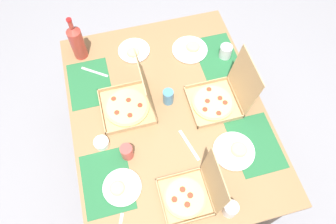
# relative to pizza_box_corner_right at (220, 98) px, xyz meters

# --- Properties ---
(ground_plane) EXTENTS (6.00, 6.00, 0.00)m
(ground_plane) POSITION_rel_pizza_box_corner_right_xyz_m (-0.01, -0.32, -0.82)
(ground_plane) COLOR gray
(dining_table) EXTENTS (1.47, 1.15, 0.77)m
(dining_table) POSITION_rel_pizza_box_corner_right_xyz_m (-0.01, -0.32, -0.15)
(dining_table) COLOR #3F3328
(dining_table) RESTS_ON ground_plane
(placemat_near_left) EXTENTS (0.36, 0.26, 0.00)m
(placemat_near_left) POSITION_rel_pizza_box_corner_right_xyz_m (-0.34, -0.74, -0.05)
(placemat_near_left) COLOR #236638
(placemat_near_left) RESTS_ON dining_table
(placemat_near_right) EXTENTS (0.36, 0.26, 0.00)m
(placemat_near_right) POSITION_rel_pizza_box_corner_right_xyz_m (0.32, -0.74, -0.05)
(placemat_near_right) COLOR #236638
(placemat_near_right) RESTS_ON dining_table
(placemat_far_left) EXTENTS (0.36, 0.26, 0.00)m
(placemat_far_left) POSITION_rel_pizza_box_corner_right_xyz_m (-0.34, 0.11, -0.05)
(placemat_far_left) COLOR #236638
(placemat_far_left) RESTS_ON dining_table
(placemat_far_right) EXTENTS (0.36, 0.26, 0.00)m
(placemat_far_right) POSITION_rel_pizza_box_corner_right_xyz_m (0.32, 0.11, -0.05)
(placemat_far_right) COLOR #236638
(placemat_far_right) RESTS_ON dining_table
(pizza_box_corner_right) EXTENTS (0.29, 0.34, 0.32)m
(pizza_box_corner_right) POSITION_rel_pizza_box_corner_right_xyz_m (0.00, 0.00, 0.00)
(pizza_box_corner_right) COLOR tan
(pizza_box_corner_right) RESTS_ON dining_table
(pizza_box_center) EXTENTS (0.25, 0.29, 0.29)m
(pizza_box_center) POSITION_rel_pizza_box_corner_right_xyz_m (0.51, -0.33, -0.00)
(pizza_box_center) COLOR tan
(pizza_box_center) RESTS_ON dining_table
(pizza_box_edge_far) EXTENTS (0.31, 0.31, 0.34)m
(pizza_box_edge_far) POSITION_rel_pizza_box_corner_right_xyz_m (-0.10, -0.52, 0.00)
(pizza_box_edge_far) COLOR tan
(pizza_box_edge_far) RESTS_ON dining_table
(plate_far_right) EXTENTS (0.21, 0.21, 0.03)m
(plate_far_right) POSITION_rel_pizza_box_corner_right_xyz_m (0.37, -0.67, -0.04)
(plate_far_right) COLOR white
(plate_far_right) RESTS_ON dining_table
(plate_near_right) EXTENTS (0.21, 0.21, 0.03)m
(plate_near_right) POSITION_rel_pizza_box_corner_right_xyz_m (-0.52, -0.42, -0.04)
(plate_near_right) COLOR white
(plate_near_right) RESTS_ON dining_table
(plate_middle) EXTENTS (0.23, 0.23, 0.03)m
(plate_middle) POSITION_rel_pizza_box_corner_right_xyz_m (0.33, -0.02, -0.04)
(plate_middle) COLOR white
(plate_middle) RESTS_ON dining_table
(plate_far_left) EXTENTS (0.24, 0.24, 0.03)m
(plate_far_left) POSITION_rel_pizza_box_corner_right_xyz_m (-0.43, -0.05, -0.04)
(plate_far_left) COLOR white
(plate_far_left) RESTS_ON dining_table
(soda_bottle) EXTENTS (0.09, 0.09, 0.32)m
(soda_bottle) POSITION_rel_pizza_box_corner_right_xyz_m (-0.58, -0.76, 0.08)
(soda_bottle) COLOR #B2382D
(soda_bottle) RESTS_ON dining_table
(cup_dark) EXTENTS (0.07, 0.07, 0.10)m
(cup_dark) POSITION_rel_pizza_box_corner_right_xyz_m (0.20, -0.61, -0.00)
(cup_dark) COLOR #BF4742
(cup_dark) RESTS_ON dining_table
(cup_clear_right) EXTENTS (0.07, 0.07, 0.09)m
(cup_clear_right) POSITION_rel_pizza_box_corner_right_xyz_m (0.63, -0.17, -0.00)
(cup_clear_right) COLOR silver
(cup_clear_right) RESTS_ON dining_table
(cup_clear_left) EXTENTS (0.06, 0.06, 0.10)m
(cup_clear_left) POSITION_rel_pizza_box_corner_right_xyz_m (-0.09, -0.30, 0.00)
(cup_clear_left) COLOR teal
(cup_clear_left) RESTS_ON dining_table
(cup_red) EXTENTS (0.08, 0.08, 0.09)m
(cup_red) POSITION_rel_pizza_box_corner_right_xyz_m (-0.33, 0.16, -0.00)
(cup_red) COLOR silver
(cup_red) RESTS_ON dining_table
(condiment_bowl) EXTENTS (0.09, 0.09, 0.04)m
(condiment_bowl) POSITION_rel_pizza_box_corner_right_xyz_m (0.09, -0.74, -0.03)
(condiment_bowl) COLOR white
(condiment_bowl) RESTS_ON dining_table
(knife_by_near_right) EXTENTS (0.21, 0.07, 0.00)m
(knife_by_near_right) POSITION_rel_pizza_box_corner_right_xyz_m (0.23, -0.26, -0.05)
(knife_by_near_right) COLOR #B7B7BC
(knife_by_near_right) RESTS_ON dining_table
(fork_by_near_left) EXTENTS (0.12, 0.16, 0.00)m
(fork_by_near_left) POSITION_rel_pizza_box_corner_right_xyz_m (-0.42, -0.70, -0.05)
(fork_by_near_left) COLOR #B7B7BC
(fork_by_near_left) RESTS_ON dining_table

